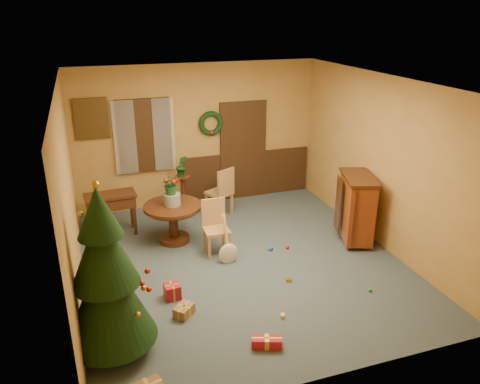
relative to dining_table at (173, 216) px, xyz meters
name	(u,v)px	position (x,y,z in m)	size (l,w,h in m)	color
room_envelope	(209,151)	(1.11, 1.62, 0.63)	(5.50, 5.50, 5.50)	#33424A
dining_table	(173,216)	(0.00, 0.00, 0.00)	(1.02, 1.02, 0.70)	black
urn	(172,199)	(0.00, 0.00, 0.31)	(0.28, 0.28, 0.21)	slate
centerpiece_plant	(171,184)	(0.00, 0.00, 0.60)	(0.33, 0.29, 0.37)	#1E4C23
chair_near	(215,225)	(0.59, -0.61, 0.01)	(0.41, 0.41, 0.94)	#95633B
chair_far	(222,190)	(1.13, 0.80, 0.05)	(0.59, 0.59, 1.00)	#95633B
guitar	(228,241)	(0.69, -1.03, -0.11)	(0.33, 0.15, 0.77)	beige
plant_stand	(183,190)	(0.42, 1.14, 0.01)	(0.31, 0.31, 0.80)	black
stand_plant	(182,166)	(0.42, 1.14, 0.52)	(0.23, 0.19, 0.42)	#19471E
christmas_tree	(106,276)	(-1.25, -2.60, 0.55)	(1.07, 1.07, 2.20)	#382111
writing_desk	(111,204)	(-1.01, 0.62, 0.11)	(0.92, 0.50, 0.80)	black
sideboard	(356,207)	(3.05, -0.99, 0.16)	(0.78, 1.06, 1.22)	#591D0A
gift_b	(172,291)	(-0.37, -1.73, -0.38)	(0.23, 0.23, 0.22)	#A51624
gift_c	(184,311)	(-0.30, -2.19, -0.41)	(0.33, 0.33, 0.15)	brown
gift_d	(267,342)	(0.53, -3.14, -0.42)	(0.40, 0.27, 0.13)	#A51624
toy_a	(271,249)	(1.49, -0.88, -0.46)	(0.08, 0.05, 0.05)	#2541A3
toy_b	(370,290)	(2.41, -2.51, -0.46)	(0.06, 0.06, 0.06)	#268E3A
toy_c	(283,316)	(0.95, -2.66, -0.46)	(0.08, 0.05, 0.05)	yellow
toy_d	(287,247)	(1.79, -0.92, -0.46)	(0.06, 0.06, 0.06)	red
toy_e	(289,280)	(1.39, -1.88, -0.46)	(0.08, 0.05, 0.05)	#C0852D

